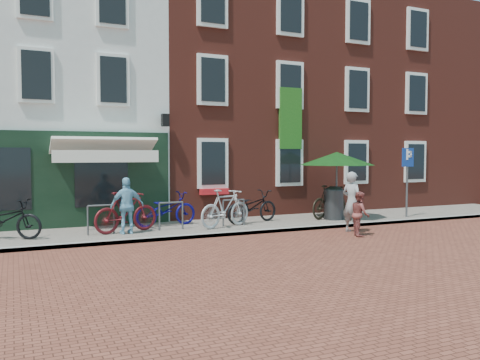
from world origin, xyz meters
name	(u,v)px	position (x,y,z in m)	size (l,w,h in m)	color
ground	(235,236)	(0.00, 0.00, 0.00)	(80.00, 80.00, 0.00)	brown
sidewalk	(244,225)	(1.00, 1.50, 0.05)	(24.00, 3.00, 0.10)	slate
building_stucco	(31,94)	(-5.00, 7.00, 4.50)	(8.00, 8.00, 9.00)	silver
building_brick_mid	(211,90)	(2.00, 7.00, 5.00)	(6.00, 8.00, 10.00)	maroon
building_brick_right	(329,97)	(8.00, 7.00, 5.00)	(6.00, 8.00, 10.00)	maroon
filler_right	(432,113)	(14.50, 7.00, 4.50)	(7.00, 8.00, 9.00)	maroon
litter_bin	(334,201)	(4.19, 1.16, 0.72)	(0.65, 0.65, 1.20)	#333335
parking_sign	(407,170)	(6.92, 0.64, 1.76)	(0.50, 0.08, 2.43)	#4C4C4F
parasol	(337,156)	(4.40, 1.30, 2.24)	(2.57, 2.57, 2.38)	#4C4C4F
woman	(352,202)	(3.41, -0.86, 0.90)	(0.65, 0.43, 1.80)	gray
boy	(360,214)	(3.22, -1.48, 0.63)	(0.61, 0.48, 1.26)	brown
cafe_person	(127,206)	(-2.82, 1.00, 0.89)	(0.92, 0.38, 1.57)	#74B3CF
bicycle_0	(4,219)	(-5.91, 1.44, 0.62)	(0.69, 1.98, 1.04)	black
bicycle_1	(126,212)	(-2.80, 1.26, 0.68)	(0.54, 1.93, 1.16)	#571115
bicycle_2	(166,209)	(-1.42, 1.99, 0.62)	(0.69, 1.98, 1.04)	#0B085F
bicycle_3	(225,208)	(0.14, 1.01, 0.68)	(0.54, 1.93, 1.16)	#AEAEB0
bicycle_4	(252,207)	(1.31, 1.58, 0.62)	(0.69, 1.98, 1.04)	black
bicycle_5	(330,202)	(4.21, 1.43, 0.68)	(0.54, 1.93, 1.16)	black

